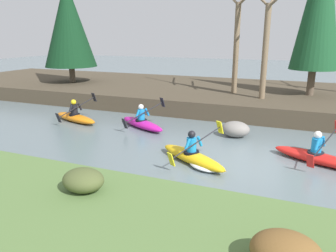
{
  "coord_description": "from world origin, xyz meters",
  "views": [
    {
      "loc": [
        1.3,
        -9.41,
        3.76
      ],
      "look_at": [
        -3.08,
        1.26,
        0.55
      ],
      "focal_mm": 35.0,
      "sensor_mm": 36.0,
      "label": 1
    }
  ],
  "objects_px": {
    "kayaker_middle": "(195,158)",
    "kayaker_trailing": "(142,123)",
    "boulder_midstream": "(236,129)",
    "kayaker_lead": "(318,156)",
    "kayaker_far_back": "(76,117)"
  },
  "relations": [
    {
      "from": "kayaker_middle",
      "to": "kayaker_trailing",
      "type": "relative_size",
      "value": 0.99
    },
    {
      "from": "kayaker_trailing",
      "to": "boulder_midstream",
      "type": "bearing_deg",
      "value": 32.45
    },
    {
      "from": "kayaker_lead",
      "to": "kayaker_middle",
      "type": "bearing_deg",
      "value": -133.86
    },
    {
      "from": "kayaker_middle",
      "to": "kayaker_far_back",
      "type": "relative_size",
      "value": 0.95
    },
    {
      "from": "kayaker_lead",
      "to": "boulder_midstream",
      "type": "bearing_deg",
      "value": 171.52
    },
    {
      "from": "kayaker_lead",
      "to": "kayaker_middle",
      "type": "xyz_separation_m",
      "value": [
        -3.43,
        -1.44,
        -0.02
      ]
    },
    {
      "from": "kayaker_lead",
      "to": "boulder_midstream",
      "type": "relative_size",
      "value": 2.55
    },
    {
      "from": "kayaker_middle",
      "to": "boulder_midstream",
      "type": "bearing_deg",
      "value": 110.29
    },
    {
      "from": "kayaker_lead",
      "to": "kayaker_trailing",
      "type": "bearing_deg",
      "value": -169.4
    },
    {
      "from": "kayaker_lead",
      "to": "kayaker_middle",
      "type": "height_order",
      "value": "same"
    },
    {
      "from": "boulder_midstream",
      "to": "kayaker_middle",
      "type": "bearing_deg",
      "value": -100.58
    },
    {
      "from": "kayaker_far_back",
      "to": "boulder_midstream",
      "type": "height_order",
      "value": "kayaker_far_back"
    },
    {
      "from": "kayaker_trailing",
      "to": "kayaker_lead",
      "type": "bearing_deg",
      "value": 16.06
    },
    {
      "from": "boulder_midstream",
      "to": "kayaker_far_back",
      "type": "bearing_deg",
      "value": -176.28
    },
    {
      "from": "kayaker_middle",
      "to": "kayaker_trailing",
      "type": "bearing_deg",
      "value": 168.65
    }
  ]
}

